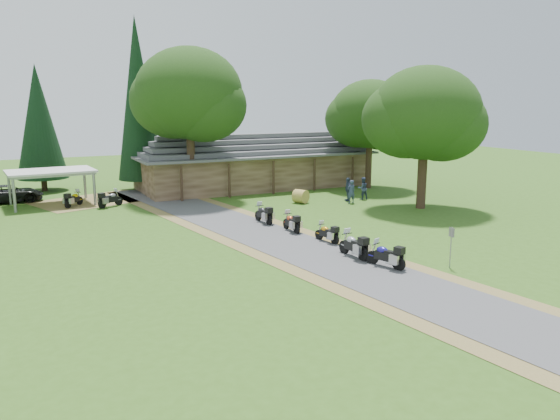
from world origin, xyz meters
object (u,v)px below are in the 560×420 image
lodge (252,160)px  motorcycle_carport_a (74,198)px  motorcycle_row_b (354,244)px  carport (52,187)px  motorcycle_row_e (263,213)px  motorcycle_row_c (327,232)px  motorcycle_carport_b (110,198)px  car_dark_suv (8,189)px  hay_bale (301,196)px  motorcycle_row_d (291,221)px  motorcycle_row_a (386,254)px

lodge → motorcycle_carport_a: 16.23m
motorcycle_row_b → motorcycle_carport_a: motorcycle_row_b is taller
carport → motorcycle_row_e: carport is taller
motorcycle_row_c → motorcycle_row_b: bearing=162.2°
lodge → motorcycle_carport_b: lodge is taller
car_dark_suv → hay_bale: car_dark_suv is taller
motorcycle_row_b → motorcycle_row_d: 6.35m
car_dark_suv → motorcycle_carport_b: size_ratio=2.84×
motorcycle_row_b → motorcycle_row_e: size_ratio=1.06×
lodge → hay_bale: lodge is taller
motorcycle_row_a → motorcycle_row_b: 2.12m
motorcycle_carport_a → lodge: bearing=-38.0°
carport → hay_bale: bearing=-28.9°
carport → motorcycle_carport_b: (3.78, -2.85, -0.67)m
carport → motorcycle_row_a: 27.41m
carport → motorcycle_row_a: bearing=-66.5°
motorcycle_row_a → motorcycle_carport_a: 25.43m
motorcycle_row_b → motorcycle_row_d: (-0.21, 6.35, -0.07)m
lodge → motorcycle_row_d: bearing=-106.1°
car_dark_suv → carport: bearing=-133.0°
car_dark_suv → motorcycle_carport_b: (6.75, -5.37, -0.38)m
car_dark_suv → motorcycle_row_e: 21.28m
hay_bale → motorcycle_row_c: bearing=-111.6°
carport → motorcycle_row_b: bearing=-65.1°
motorcycle_row_c → hay_bale: (4.40, 11.10, -0.04)m
car_dark_suv → motorcycle_carport_a: size_ratio=2.98×
motorcycle_row_a → motorcycle_carport_b: 23.20m
motorcycle_row_a → motorcycle_row_d: bearing=-14.4°
hay_bale → motorcycle_row_a: bearing=-105.0°
motorcycle_row_e → motorcycle_carport_b: (-7.91, 10.06, 0.00)m
carport → motorcycle_row_d: 19.97m
motorcycle_row_d → motorcycle_carport_a: bearing=38.6°
car_dark_suv → motorcycle_row_a: car_dark_suv is taller
lodge → motorcycle_carport_b: 14.20m
motorcycle_row_c → motorcycle_carport_a: bearing=22.5°
carport → motorcycle_carport_a: (1.35, -1.52, -0.70)m
motorcycle_carport_a → carport: bearing=82.9°
motorcycle_row_d → hay_bale: bearing=-30.9°
motorcycle_row_d → motorcycle_row_e: bearing=11.7°
motorcycle_row_a → hay_bale: 16.97m
motorcycle_row_b → motorcycle_row_c: 3.23m
motorcycle_row_b → motorcycle_row_c: (0.39, 3.21, -0.12)m
car_dark_suv → motorcycle_carport_a: bearing=-135.8°
motorcycle_row_a → lodge: bearing=-28.2°
lodge → motorcycle_carport_a: lodge is taller
car_dark_suv → motorcycle_carport_b: bearing=-131.2°
car_dark_suv → hay_bale: 22.68m
motorcycle_row_d → motorcycle_carport_a: size_ratio=0.99×
lodge → car_dark_suv: bearing=177.0°
motorcycle_row_d → motorcycle_carport_a: 17.93m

